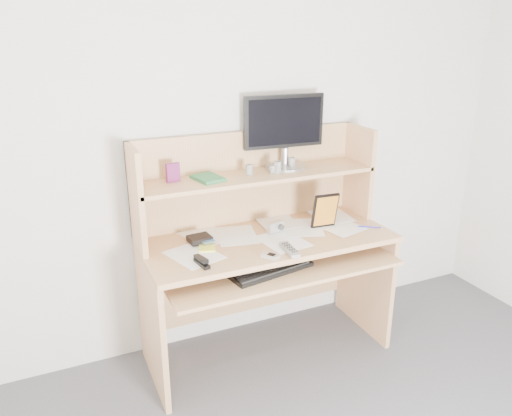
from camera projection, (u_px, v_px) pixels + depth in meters
name	position (u px, v px, depth m)	size (l,w,h in m)	color
back_wall	(245.00, 139.00, 2.90)	(3.60, 0.04, 2.50)	silver
desk	(262.00, 241.00, 2.88)	(1.40, 0.70, 1.30)	tan
paper_clutter	(268.00, 237.00, 2.79)	(1.32, 0.54, 0.01)	white
keyboard	(270.00, 268.00, 2.62)	(0.48, 0.24, 0.03)	black
tv_remote	(290.00, 250.00, 2.60)	(0.05, 0.18, 0.02)	gray
flip_phone	(270.00, 255.00, 2.53)	(0.05, 0.09, 0.02)	silver
stapler	(202.00, 261.00, 2.46)	(0.03, 0.12, 0.04)	black
wallet	(200.00, 239.00, 2.72)	(0.12, 0.10, 0.03)	black
sticky_note_pad	(207.00, 249.00, 2.64)	(0.08, 0.08, 0.01)	yellow
digital_camera	(275.00, 227.00, 2.85)	(0.10, 0.04, 0.06)	#B5B5B8
game_case	(325.00, 211.00, 2.88)	(0.15, 0.02, 0.21)	black
blue_pen	(369.00, 227.00, 2.92)	(0.01, 0.01, 0.13)	#1719B1
card_box	(173.00, 173.00, 2.65)	(0.07, 0.02, 0.10)	#A6162D
shelf_book	(208.00, 178.00, 2.70)	(0.13, 0.18, 0.02)	#358657
chip_stack_a	(249.00, 170.00, 2.79)	(0.04, 0.04, 0.06)	black
chip_stack_b	(277.00, 167.00, 2.81)	(0.04, 0.04, 0.07)	white
chip_stack_c	(273.00, 169.00, 2.81)	(0.04, 0.04, 0.05)	black
chip_stack_d	(292.00, 163.00, 2.91)	(0.04, 0.04, 0.07)	white
monitor	(284.00, 129.00, 2.88)	(0.49, 0.24, 0.42)	#A1A2A6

